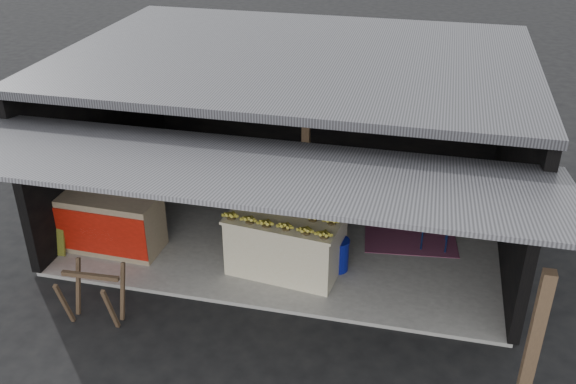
% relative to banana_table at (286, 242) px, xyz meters
% --- Properties ---
extents(ground, '(80.00, 80.00, 0.00)m').
position_rel_banana_table_xyz_m(ground, '(-0.20, -1.01, -0.53)').
color(ground, black).
rests_on(ground, ground).
extents(concrete_slab, '(7.00, 5.00, 0.06)m').
position_rel_banana_table_xyz_m(concrete_slab, '(-0.20, 1.49, -0.50)').
color(concrete_slab, gray).
rests_on(concrete_slab, ground).
extents(shophouse, '(7.40, 7.29, 3.02)m').
position_rel_banana_table_xyz_m(shophouse, '(-0.19, 1.80, 1.57)').
color(shophouse, black).
rests_on(shophouse, ground).
extents(banana_table, '(1.81, 1.24, 0.94)m').
position_rel_banana_table_xyz_m(banana_table, '(0.00, 0.00, 0.00)').
color(banana_table, white).
rests_on(banana_table, concrete_slab).
extents(banana_pile, '(1.68, 1.13, 0.19)m').
position_rel_banana_table_xyz_m(banana_pile, '(-0.00, -0.00, 0.56)').
color(banana_pile, gold).
rests_on(banana_pile, banana_table).
extents(white_crate, '(0.83, 0.59, 0.89)m').
position_rel_banana_table_xyz_m(white_crate, '(-0.13, 0.90, -0.03)').
color(white_crate, white).
rests_on(white_crate, concrete_slab).
extents(neighbor_stall, '(1.68, 0.79, 1.71)m').
position_rel_banana_table_xyz_m(neighbor_stall, '(-2.90, -0.06, 0.04)').
color(neighbor_stall, '#998466').
rests_on(neighbor_stall, concrete_slab).
extents(green_signboard, '(0.56, 0.22, 0.83)m').
position_rel_banana_table_xyz_m(green_signboard, '(-3.78, -0.42, -0.05)').
color(green_signboard, black).
rests_on(green_signboard, concrete_slab).
extents(sawhorse, '(0.81, 0.73, 0.80)m').
position_rel_banana_table_xyz_m(sawhorse, '(-2.26, -1.77, -0.03)').
color(sawhorse, '#503A28').
rests_on(sawhorse, ground).
extents(water_barrel, '(0.34, 0.34, 0.49)m').
position_rel_banana_table_xyz_m(water_barrel, '(0.78, 0.15, -0.22)').
color(water_barrel, navy).
rests_on(water_barrel, concrete_slab).
extents(plastic_chair, '(0.47, 0.47, 0.98)m').
position_rel_banana_table_xyz_m(plastic_chair, '(2.20, 1.29, 0.11)').
color(plastic_chair, '#091334').
rests_on(plastic_chair, concrete_slab).
extents(magenta_rug, '(1.61, 1.17, 0.01)m').
position_rel_banana_table_xyz_m(magenta_rug, '(1.82, 1.28, -0.47)').
color(magenta_rug, '#661649').
rests_on(magenta_rug, concrete_slab).
extents(picture_frames, '(1.62, 0.04, 0.46)m').
position_rel_banana_table_xyz_m(picture_frames, '(-0.36, 3.88, 1.40)').
color(picture_frames, black).
rests_on(picture_frames, shophouse).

